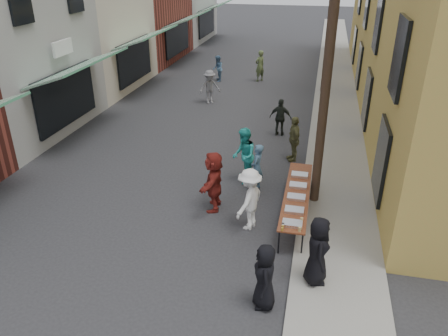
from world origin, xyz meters
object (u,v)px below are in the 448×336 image
at_px(serving_table, 297,194).
at_px(catering_tray_sausage, 292,224).
at_px(guest_front_a, 265,277).
at_px(server, 317,251).
at_px(utility_pole_near, 329,54).
at_px(guest_front_c, 244,156).
at_px(utility_pole_mid, 331,6).

relative_size(serving_table, catering_tray_sausage, 8.00).
xyz_separation_m(guest_front_a, server, (1.05, 0.93, 0.16)).
relative_size(guest_front_a, server, 0.93).
bearing_deg(guest_front_a, utility_pole_near, 156.22).
bearing_deg(serving_table, server, -77.18).
height_order(utility_pole_near, serving_table, utility_pole_near).
bearing_deg(guest_front_c, guest_front_a, -0.81).
height_order(guest_front_a, server, server).
distance_m(serving_table, catering_tray_sausage, 1.65).
height_order(serving_table, catering_tray_sausage, catering_tray_sausage).
bearing_deg(utility_pole_near, catering_tray_sausage, -101.04).
height_order(utility_pole_mid, serving_table, utility_pole_mid).
bearing_deg(utility_pole_near, utility_pole_mid, 90.00).
distance_m(utility_pole_near, catering_tray_sausage, 4.54).
xyz_separation_m(utility_pole_near, serving_table, (-0.50, -0.91, -3.79)).
distance_m(utility_pole_mid, catering_tray_sausage, 15.04).
distance_m(guest_front_c, server, 5.27).
bearing_deg(catering_tray_sausage, server, -61.56).
distance_m(utility_pole_mid, server, 16.16).
height_order(utility_pole_mid, catering_tray_sausage, utility_pole_mid).
bearing_deg(utility_pole_near, guest_front_c, 159.88).
xyz_separation_m(catering_tray_sausage, guest_front_c, (-1.87, 3.43, 0.15)).
distance_m(catering_tray_sausage, server, 1.37).
relative_size(catering_tray_sausage, server, 0.30).
bearing_deg(utility_pole_near, serving_table, -118.72).
relative_size(utility_pole_near, guest_front_c, 4.79).
xyz_separation_m(utility_pole_mid, guest_front_a, (-0.90, -16.69, -3.73)).
xyz_separation_m(serving_table, guest_front_a, (-0.40, -3.78, 0.06)).
xyz_separation_m(serving_table, guest_front_c, (-1.87, 1.78, 0.23)).
distance_m(serving_table, server, 2.93).
relative_size(utility_pole_near, utility_pole_mid, 1.00).
xyz_separation_m(utility_pole_near, guest_front_a, (-0.90, -4.69, -3.73)).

